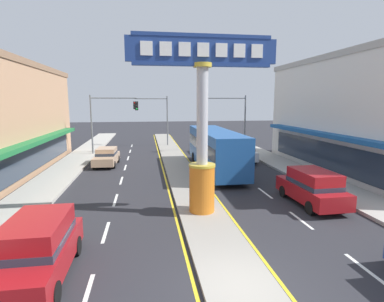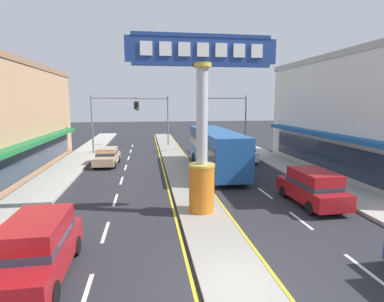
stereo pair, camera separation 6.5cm
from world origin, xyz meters
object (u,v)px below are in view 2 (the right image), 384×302
Objects in this scene: bus_mid_left_lane at (216,148)px; suv_near_left_lane at (36,248)px; suv_far_right_lane at (312,187)px; suv_far_left_oncoming at (242,151)px; traffic_light_median_far at (156,113)px; traffic_light_left_side at (109,114)px; storefront_right at (369,114)px; traffic_light_right_side at (230,114)px; district_sign at (202,129)px; sedan_kerb_right at (107,156)px.

suv_near_left_lane is at bearing -122.27° from bus_mid_left_lane.
suv_far_left_oncoming is (-0.00, 12.44, 0.00)m from suv_far_right_lane.
traffic_light_median_far is 0.55× the size of bus_mid_left_lane.
bus_mid_left_lane is (9.18, -9.03, -2.38)m from traffic_light_left_side.
bus_mid_left_lane is at bearing -73.83° from traffic_light_median_far.
storefront_right is at bearing -32.64° from suv_far_left_oncoming.
traffic_light_right_side reaches higher than suv_far_right_lane.
district_sign is at bearing -70.83° from traffic_light_left_side.
traffic_light_right_side is (-8.23, 10.69, -0.28)m from storefront_right.
traffic_light_right_side reaches higher than suv_near_left_lane.
bus_mid_left_lane is at bearing -44.52° from traffic_light_left_side.
sedan_kerb_right is at bearing -179.79° from suv_far_left_oncoming.
storefront_right is 3.09× the size of traffic_light_left_side.
suv_far_left_oncoming is (12.48, -5.46, -3.26)m from traffic_light_left_side.
suv_near_left_lane is (-20.72, -12.20, -3.55)m from storefront_right.
traffic_light_right_side is 26.28m from suv_near_left_lane.
suv_far_right_lane is at bearing 4.25° from district_sign.
bus_mid_left_lane reaches higher than sedan_kerb_right.
storefront_right reaches higher than sedan_kerb_right.
district_sign is 1.35× the size of traffic_light_right_side.
sedan_kerb_right is (0.00, 17.61, -0.20)m from suv_near_left_lane.
suv_near_left_lane and suv_far_left_oncoming have the same top height.
bus_mid_left_lane reaches higher than suv_far_left_oncoming.
suv_near_left_lane is at bearing -124.63° from suv_far_left_oncoming.
bus_mid_left_lane is (2.80, 9.33, -2.36)m from district_sign.
traffic_light_right_side is 9.79m from traffic_light_median_far.
district_sign reaches higher than traffic_light_left_side.
bus_mid_left_lane is 2.42× the size of suv_far_left_oncoming.
suv_far_right_lane is (6.10, 0.45, -3.25)m from district_sign.
district_sign is 24.04m from traffic_light_median_far.
storefront_right reaches higher than traffic_light_right_side.
storefront_right is 3.09× the size of traffic_light_right_side.
suv_far_right_lane is at bearing -90.92° from traffic_light_right_side.
traffic_light_right_side is 1.34× the size of suv_far_right_lane.
suv_far_right_lane reaches higher than sedan_kerb_right.
suv_far_left_oncoming is (-0.29, -5.23, -3.26)m from traffic_light_right_side.
traffic_light_median_far is 1.34× the size of suv_far_left_oncoming.
traffic_light_right_side is at bearing -1.04° from traffic_light_left_side.
bus_mid_left_lane is at bearing 110.40° from suv_far_right_lane.
district_sign reaches higher than sedan_kerb_right.
traffic_light_left_side is 1.00× the size of traffic_light_median_far.
storefront_right reaches higher than suv_far_left_oncoming.
district_sign is at bearing -86.53° from traffic_light_median_far.
traffic_light_left_side reaches higher than sedan_kerb_right.
storefront_right is 23.07m from traffic_light_median_far.
traffic_light_right_side is at bearing -36.81° from traffic_light_median_far.
traffic_light_left_side is at bearing 124.88° from suv_far_right_lane.
traffic_light_left_side reaches higher than suv_far_left_oncoming.
suv_near_left_lane is 0.99× the size of suv_far_left_oncoming.
suv_far_left_oncoming is at bearing 0.21° from sedan_kerb_right.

